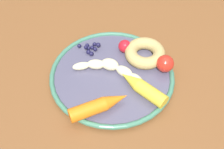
{
  "coord_description": "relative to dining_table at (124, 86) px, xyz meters",
  "views": [
    {
      "loc": [
        0.23,
        0.44,
        1.29
      ],
      "look_at": [
        0.05,
        0.02,
        0.75
      ],
      "focal_mm": 47.1,
      "sensor_mm": 36.0,
      "label": 1
    }
  ],
  "objects": [
    {
      "name": "plate",
      "position": [
        0.05,
        0.02,
        0.09
      ],
      "size": [
        0.31,
        0.31,
        0.02
      ],
      "color": "#4B495F",
      "rests_on": "dining_table"
    },
    {
      "name": "tomato_mid",
      "position": [
        -0.02,
        -0.04,
        0.11
      ],
      "size": [
        0.03,
        0.03,
        0.03
      ],
      "primitive_type": "sphere",
      "color": "red",
      "rests_on": "plate"
    },
    {
      "name": "blueberry_pile",
      "position": [
        0.06,
        -0.08,
        0.1
      ],
      "size": [
        0.06,
        0.05,
        0.02
      ],
      "color": "#191638",
      "rests_on": "plate"
    },
    {
      "name": "banana",
      "position": [
        0.05,
        0.01,
        0.1
      ],
      "size": [
        0.14,
        0.13,
        0.03
      ],
      "color": "beige",
      "rests_on": "plate"
    },
    {
      "name": "carrot_yellow",
      "position": [
        0.0,
        0.1,
        0.11
      ],
      "size": [
        0.08,
        0.13,
        0.03
      ],
      "color": "yellow",
      "rests_on": "plate"
    },
    {
      "name": "carrot_orange",
      "position": [
        0.11,
        0.1,
        0.11
      ],
      "size": [
        0.14,
        0.03,
        0.03
      ],
      "color": "orange",
      "rests_on": "plate"
    },
    {
      "name": "dining_table",
      "position": [
        0.0,
        0.0,
        0.0
      ],
      "size": [
        1.23,
        0.89,
        0.73
      ],
      "color": "brown",
      "rests_on": "ground_plane"
    },
    {
      "name": "donut",
      "position": [
        -0.05,
        0.0,
        0.11
      ],
      "size": [
        0.13,
        0.13,
        0.03
      ],
      "primitive_type": "torus",
      "rotation": [
        0.0,
        0.0,
        1.93
      ],
      "color": "tan",
      "rests_on": "plate"
    },
    {
      "name": "tomato_near",
      "position": [
        -0.08,
        0.06,
        0.11
      ],
      "size": [
        0.04,
        0.04,
        0.04
      ],
      "primitive_type": "sphere",
      "color": "red",
      "rests_on": "plate"
    }
  ]
}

